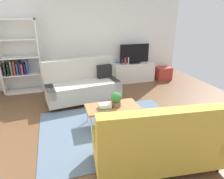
{
  "coord_description": "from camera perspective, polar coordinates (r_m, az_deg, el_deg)",
  "views": [
    {
      "loc": [
        -1.08,
        -3.67,
        2.26
      ],
      "look_at": [
        0.11,
        0.29,
        0.65
      ],
      "focal_mm": 32.18,
      "sensor_mm": 36.0,
      "label": 1
    }
  ],
  "objects": [
    {
      "name": "potted_plant",
      "position": [
        4.11,
        1.19,
        -2.83
      ],
      "size": [
        0.22,
        0.22,
        0.31
      ],
      "color": "brown",
      "rests_on": "coffee_table"
    },
    {
      "name": "tv_console",
      "position": [
        6.94,
        6.12,
        4.88
      ],
      "size": [
        1.4,
        0.44,
        0.64
      ],
      "primitive_type": "cube",
      "color": "silver",
      "rests_on": "ground_plane"
    },
    {
      "name": "coffee_table",
      "position": [
        4.21,
        0.06,
        -5.06
      ],
      "size": [
        1.1,
        0.56,
        0.42
      ],
      "color": "#9E7042",
      "rests_on": "ground_plane"
    },
    {
      "name": "wall_far",
      "position": [
        6.61,
        -7.4,
        14.03
      ],
      "size": [
        6.4,
        0.12,
        2.9
      ],
      "primitive_type": "cube",
      "color": "white",
      "rests_on": "ground_plane"
    },
    {
      "name": "bookshelf",
      "position": [
        6.35,
        -24.92,
        7.62
      ],
      "size": [
        1.1,
        0.36,
        2.1
      ],
      "color": "white",
      "rests_on": "ground_plane"
    },
    {
      "name": "couch_green",
      "position": [
        3.16,
        12.77,
        -14.39
      ],
      "size": [
        1.98,
        1.04,
        1.1
      ],
      "rotation": [
        0.0,
        0.0,
        -0.11
      ],
      "color": "gold",
      "rests_on": "ground_plane"
    },
    {
      "name": "table_book_1",
      "position": [
        4.11,
        -1.94,
        -4.65
      ],
      "size": [
        0.25,
        0.2,
        0.04
      ],
      "primitive_type": "cube",
      "rotation": [
        0.0,
        0.0,
        -0.07
      ],
      "color": "silver",
      "rests_on": "table_book_0"
    },
    {
      "name": "bottle_1",
      "position": [
        6.68,
        3.79,
        8.11
      ],
      "size": [
        0.06,
        0.06,
        0.22
      ],
      "primitive_type": "cylinder",
      "color": "red",
      "rests_on": "tv_console"
    },
    {
      "name": "table_book_2",
      "position": [
        4.09,
        -1.95,
        -4.23
      ],
      "size": [
        0.24,
        0.18,
        0.03
      ],
      "primitive_type": "cube",
      "rotation": [
        0.0,
        0.0,
        0.0
      ],
      "color": "silver",
      "rests_on": "table_book_1"
    },
    {
      "name": "vase_0",
      "position": [
        6.69,
        1.45,
        7.76
      ],
      "size": [
        0.08,
        0.08,
        0.12
      ],
      "primitive_type": "cylinder",
      "color": "#4C72B2",
      "rests_on": "tv_console"
    },
    {
      "name": "table_book_0",
      "position": [
        4.12,
        -1.94,
        -5.06
      ],
      "size": [
        0.27,
        0.22,
        0.03
      ],
      "primitive_type": "cube",
      "rotation": [
        0.0,
        0.0,
        -0.2
      ],
      "color": "#3F8C4C",
      "rests_on": "coffee_table"
    },
    {
      "name": "area_rug",
      "position": [
        4.22,
        0.2,
        -11.02
      ],
      "size": [
        2.9,
        2.2,
        0.01
      ],
      "primitive_type": "cube",
      "color": "slate",
      "rests_on": "ground_plane"
    },
    {
      "name": "tv",
      "position": [
        6.77,
        6.39,
        9.97
      ],
      "size": [
        1.0,
        0.2,
        0.64
      ],
      "color": "black",
      "rests_on": "tv_console"
    },
    {
      "name": "ground_plane",
      "position": [
        4.44,
        -0.29,
        -9.31
      ],
      "size": [
        7.68,
        7.68,
        0.0
      ],
      "primitive_type": "plane",
      "color": "brown"
    },
    {
      "name": "storage_trunk",
      "position": [
        7.37,
        14.34,
        4.49
      ],
      "size": [
        0.52,
        0.4,
        0.44
      ],
      "primitive_type": "cube",
      "color": "#B2382D",
      "rests_on": "ground_plane"
    },
    {
      "name": "bottle_0",
      "position": [
        6.65,
        2.86,
        7.93
      ],
      "size": [
        0.06,
        0.06,
        0.19
      ],
      "primitive_type": "cylinder",
      "color": "#262626",
      "rests_on": "tv_console"
    },
    {
      "name": "bottle_2",
      "position": [
        6.72,
        4.7,
        8.19
      ],
      "size": [
        0.04,
        0.04,
        0.22
      ],
      "primitive_type": "cylinder",
      "color": "silver",
      "rests_on": "tv_console"
    },
    {
      "name": "couch_beige",
      "position": [
        5.4,
        -8.33,
        1.33
      ],
      "size": [
        1.99,
        1.07,
        1.1
      ],
      "rotation": [
        0.0,
        0.0,
        3.26
      ],
      "color": "#B2ADA3",
      "rests_on": "ground_plane"
    }
  ]
}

